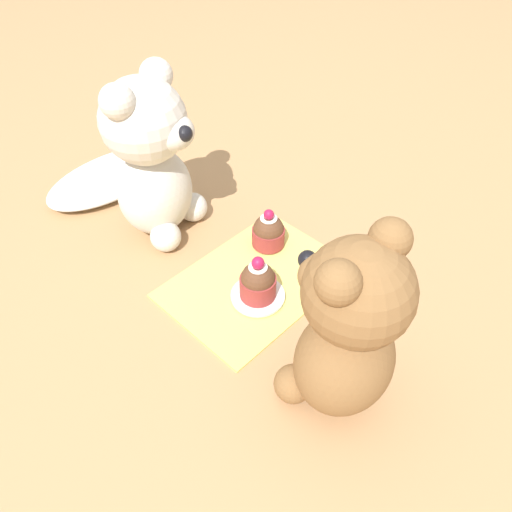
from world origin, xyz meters
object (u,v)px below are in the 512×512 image
at_px(cupcake_near_cream_bear, 268,232).
at_px(teddy_bear_tan, 347,330).
at_px(cupcake_near_tan_bear, 258,282).
at_px(teddy_bear_cream, 152,158).
at_px(saucer_plate, 258,296).

bearing_deg(cupcake_near_cream_bear, teddy_bear_tan, -119.72).
bearing_deg(teddy_bear_tan, cupcake_near_tan_bear, -103.09).
bearing_deg(teddy_bear_cream, teddy_bear_tan, -115.15).
height_order(teddy_bear_cream, teddy_bear_tan, teddy_bear_cream).
bearing_deg(saucer_plate, cupcake_near_tan_bear, 0.00).
distance_m(teddy_bear_cream, cupcake_near_cream_bear, 0.22).
distance_m(teddy_bear_tan, saucer_plate, 0.22).
xyz_separation_m(cupcake_near_cream_bear, cupcake_near_tan_bear, (-0.10, -0.07, 0.01)).
height_order(teddy_bear_cream, cupcake_near_cream_bear, teddy_bear_cream).
xyz_separation_m(teddy_bear_cream, cupcake_near_cream_bear, (0.09, -0.17, -0.11)).
height_order(teddy_bear_tan, cupcake_near_tan_bear, teddy_bear_tan).
height_order(teddy_bear_tan, cupcake_near_cream_bear, teddy_bear_tan).
xyz_separation_m(teddy_bear_tan, cupcake_near_cream_bear, (0.14, 0.25, -0.10)).
bearing_deg(teddy_bear_cream, saucer_plate, -109.75).
bearing_deg(cupcake_near_cream_bear, saucer_plate, -144.42).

